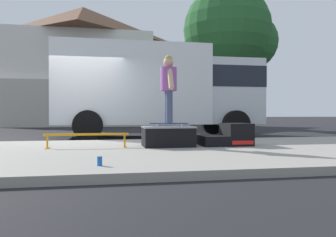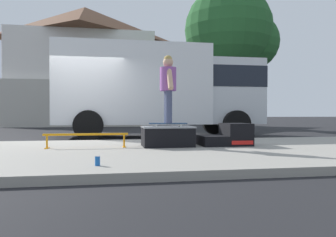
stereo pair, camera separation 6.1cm
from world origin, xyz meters
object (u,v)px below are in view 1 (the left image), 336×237
at_px(kicker_ramp, 229,136).
at_px(grind_rail, 87,137).
at_px(skater_kid, 169,83).
at_px(box_truck, 160,87).
at_px(skateboard, 169,124).
at_px(skate_box, 168,136).
at_px(soda_can, 100,161).
at_px(street_tree_main, 232,33).

xyz_separation_m(kicker_ramp, grind_rail, (-2.96, 0.03, 0.02)).
height_order(kicker_ramp, skater_kid, skater_kid).
relative_size(skater_kid, box_truck, 0.20).
xyz_separation_m(grind_rail, skateboard, (1.64, -0.04, 0.25)).
xyz_separation_m(skate_box, soda_can, (-1.36, -2.39, -0.16)).
relative_size(grind_rail, box_truck, 0.24).
height_order(skate_box, street_tree_main, street_tree_main).
relative_size(kicker_ramp, skateboard, 1.31).
relative_size(skate_box, kicker_ramp, 0.99).
xyz_separation_m(soda_can, box_truck, (1.96, 7.09, 1.52)).
distance_m(skateboard, street_tree_main, 11.86).
relative_size(skate_box, skater_kid, 0.75).
bearing_deg(soda_can, box_truck, 74.54).
xyz_separation_m(grind_rail, box_truck, (2.24, 4.67, 1.36)).
bearing_deg(grind_rail, kicker_ramp, -0.54).
distance_m(soda_can, street_tree_main, 14.57).
distance_m(kicker_ramp, street_tree_main, 11.44).
height_order(skate_box, kicker_ramp, kicker_ramp).
bearing_deg(skate_box, grind_rail, 179.03).
bearing_deg(box_truck, skate_box, -97.33).
xyz_separation_m(skate_box, skateboard, (0.01, -0.01, 0.25)).
bearing_deg(skateboard, street_tree_main, 61.82).
height_order(grind_rail, box_truck, box_truck).
bearing_deg(box_truck, grind_rail, -115.56).
height_order(skateboard, soda_can, skateboard).
xyz_separation_m(soda_can, street_tree_main, (6.58, 12.10, 4.77)).
relative_size(soda_can, street_tree_main, 0.02).
xyz_separation_m(skate_box, kicker_ramp, (1.33, -0.00, -0.03)).
bearing_deg(grind_rail, street_tree_main, 54.72).
height_order(kicker_ramp, street_tree_main, street_tree_main).
bearing_deg(street_tree_main, grind_rail, -125.28).
distance_m(skateboard, skater_kid, 0.83).
distance_m(skater_kid, street_tree_main, 11.58).
xyz_separation_m(kicker_ramp, soda_can, (-2.68, -2.39, -0.13)).
relative_size(grind_rail, skateboard, 2.07).
bearing_deg(grind_rail, soda_can, -83.53).
height_order(skate_box, skateboard, skateboard).
bearing_deg(kicker_ramp, soda_can, -138.32).
distance_m(skateboard, soda_can, 2.78).
distance_m(skate_box, box_truck, 4.93).
height_order(grind_rail, skater_kid, skater_kid).
xyz_separation_m(skater_kid, box_truck, (0.59, 4.71, 0.28)).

